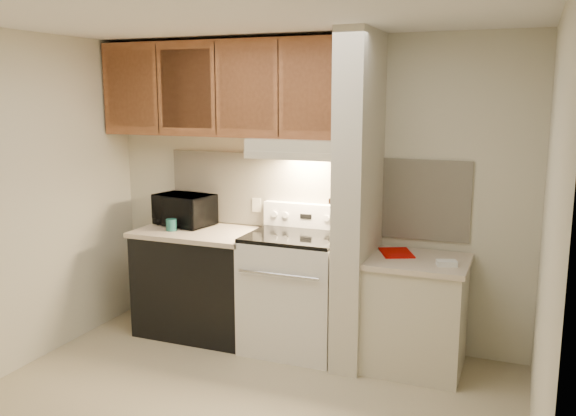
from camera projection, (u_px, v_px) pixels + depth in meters
The scene contains 50 objects.
floor at pixel (231, 415), 3.94m from camera, with size 3.60×3.60×0.00m, color tan.
ceiling at pixel (223, 13), 3.48m from camera, with size 3.60×3.60×0.00m, color white.
wall_back at pixel (310, 191), 5.08m from camera, with size 3.60×0.02×2.50m, color beige.
wall_left at pixel (3, 207), 4.36m from camera, with size 0.02×3.00×2.50m, color beige.
wall_right at pixel (547, 255), 3.05m from camera, with size 0.02×3.00×2.50m, color beige.
backsplash at pixel (310, 193), 5.07m from camera, with size 2.60×0.02×0.63m, color beige.
range_body at pixel (295, 294), 4.91m from camera, with size 0.76×0.65×0.92m, color silver.
oven_window at pixel (280, 301), 4.61m from camera, with size 0.50×0.01×0.30m, color black.
oven_handle at pixel (278, 275), 4.53m from camera, with size 0.02×0.02×0.65m, color silver.
cooktop at pixel (295, 236), 4.82m from camera, with size 0.74×0.64×0.03m, color black.
range_backguard at pixel (308, 216), 5.06m from camera, with size 0.76×0.08×0.20m, color silver.
range_display at pixel (306, 216), 5.02m from camera, with size 0.10×0.01×0.04m, color black.
range_knob_left_outer at pixel (274, 214), 5.12m from camera, with size 0.05×0.05×0.02m, color silver.
range_knob_left_inner at pixel (285, 215), 5.08m from camera, with size 0.05×0.05×0.02m, color silver.
range_knob_right_inner at pixel (326, 218), 4.95m from camera, with size 0.05×0.05×0.02m, color silver.
range_knob_right_outer at pixel (338, 219), 4.91m from camera, with size 0.05×0.05×0.02m, color silver.
dishwasher_front at pixel (200, 284), 5.24m from camera, with size 1.00×0.63×0.87m, color black.
left_countertop at pixel (199, 232), 5.16m from camera, with size 1.04×0.67×0.04m, color beige.
spoon_rest at pixel (186, 223), 5.39m from camera, with size 0.19×0.06×0.01m, color black.
teal_jar at pixel (171, 225), 5.13m from camera, with size 0.09×0.09×0.10m, color #1E5B54.
outlet at pixel (257, 205), 5.26m from camera, with size 0.08×0.01×0.12m, color beige.
microwave at pixel (184, 210), 5.34m from camera, with size 0.49×0.33×0.27m, color black.
partition_pillar at pixel (358, 201), 4.57m from camera, with size 0.22×0.70×2.50m, color beige.
pillar_trim at pixel (344, 194), 4.60m from camera, with size 0.01×0.70×0.04m, color brown.
knife_strip at pixel (341, 192), 4.56m from camera, with size 0.02×0.42×0.04m, color black.
knife_blade_a at pixel (333, 209), 4.44m from camera, with size 0.01×0.04×0.16m, color silver.
knife_handle_a at pixel (333, 189), 4.41m from camera, with size 0.02×0.02×0.10m, color black.
knife_blade_b at pixel (336, 208), 4.52m from camera, with size 0.01×0.04×0.18m, color silver.
knife_handle_b at pixel (337, 187), 4.49m from camera, with size 0.02×0.02×0.10m, color black.
knife_blade_c at pixel (339, 208), 4.58m from camera, with size 0.01×0.04×0.20m, color silver.
knife_handle_c at pixel (339, 186), 4.55m from camera, with size 0.02×0.02×0.10m, color black.
knife_blade_d at pixel (342, 204), 4.65m from camera, with size 0.01×0.04×0.16m, color silver.
knife_handle_d at pixel (342, 184), 4.62m from camera, with size 0.02×0.02×0.10m, color black.
knife_blade_e at pixel (345, 203), 4.73m from camera, with size 0.01×0.04×0.18m, color silver.
knife_handle_e at pixel (346, 183), 4.70m from camera, with size 0.02×0.02×0.10m, color black.
oven_mitt at pixel (348, 201), 4.78m from camera, with size 0.03×0.10×0.23m, color slate.
right_cab_base at pixel (415, 316), 4.56m from camera, with size 0.70×0.60×0.81m, color beige.
right_countertop at pixel (418, 262), 4.48m from camera, with size 0.74×0.64×0.04m, color beige.
red_folder at pixel (396, 253), 4.63m from camera, with size 0.22×0.30×0.01m, color #B00701.
white_box at pixel (447, 263), 4.30m from camera, with size 0.14×0.09×0.04m, color white.
range_hood at pixel (301, 148), 4.81m from camera, with size 0.78×0.44×0.15m, color beige.
hood_lip at pixel (291, 156), 4.62m from camera, with size 0.78×0.04×0.06m, color beige.
upper_cabinets at pixel (225, 89), 5.01m from camera, with size 2.18×0.33×0.77m, color brown.
cab_door_a at pixel (130, 89), 5.16m from camera, with size 0.46×0.01×0.63m, color brown.
cab_gap_a at pixel (157, 89), 5.06m from camera, with size 0.01×0.01×0.73m, color black.
cab_door_b at pixel (186, 89), 4.97m from camera, with size 0.46×0.01×0.63m, color brown.
cab_gap_b at pixel (215, 89), 4.87m from camera, with size 0.01×0.01×0.73m, color black.
cab_door_c at pixel (246, 89), 4.77m from camera, with size 0.46×0.01×0.63m, color brown.
cab_gap_c at pixel (278, 89), 4.67m from camera, with size 0.01×0.01×0.73m, color black.
cab_door_d at pixel (312, 88), 4.57m from camera, with size 0.46×0.01×0.63m, color brown.
Camera 1 is at (1.69, -3.23, 2.05)m, focal length 38.00 mm.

